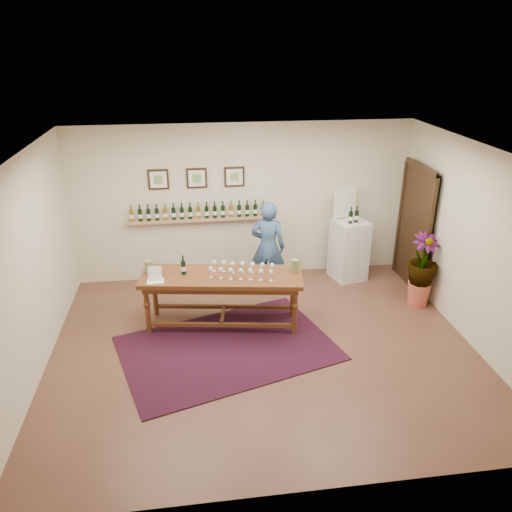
{
  "coord_description": "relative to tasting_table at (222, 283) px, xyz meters",
  "views": [
    {
      "loc": [
        -0.92,
        -5.96,
        4.11
      ],
      "look_at": [
        0.0,
        0.8,
        1.1
      ],
      "focal_mm": 35.0,
      "sensor_mm": 36.0,
      "label": 1
    }
  ],
  "objects": [
    {
      "name": "ground",
      "position": [
        0.53,
        -0.74,
        -0.72
      ],
      "size": [
        6.0,
        6.0,
        0.0
      ],
      "primitive_type": "plane",
      "color": "brown",
      "rests_on": "ground"
    },
    {
      "name": "table_glasses",
      "position": [
        0.29,
        -0.07,
        0.22
      ],
      "size": [
        1.39,
        0.63,
        0.19
      ],
      "primitive_type": null,
      "rotation": [
        0.0,
        0.0,
        -0.24
      ],
      "color": "silver",
      "rests_on": "tasting_table"
    },
    {
      "name": "potted_plant",
      "position": [
        3.27,
        0.19,
        -0.09
      ],
      "size": [
        0.7,
        0.7,
        1.09
      ],
      "rotation": [
        0.0,
        0.0,
        0.24
      ],
      "color": "#BD523F",
      "rests_on": "ground"
    },
    {
      "name": "menu_card",
      "position": [
        -0.97,
        -0.06,
        0.24
      ],
      "size": [
        0.24,
        0.18,
        0.22
      ],
      "primitive_type": "cube",
      "rotation": [
        0.0,
        0.0,
        0.01
      ],
      "color": "white",
      "rests_on": "tasting_table"
    },
    {
      "name": "tasting_table",
      "position": [
        0.0,
        0.0,
        0.0
      ],
      "size": [
        2.49,
        1.12,
        0.85
      ],
      "rotation": [
        0.0,
        0.0,
        -0.15
      ],
      "color": "#4E2513",
      "rests_on": "ground"
    },
    {
      "name": "person",
      "position": [
        0.87,
        1.07,
        0.09
      ],
      "size": [
        0.68,
        0.55,
        1.62
      ],
      "primitive_type": "imported",
      "rotation": [
        0.0,
        0.0,
        2.84
      ],
      "color": "#365480",
      "rests_on": "ground"
    },
    {
      "name": "rug",
      "position": [
        0.02,
        -0.68,
        -0.72
      ],
      "size": [
        3.37,
        2.73,
        0.02
      ],
      "primitive_type": "cube",
      "rotation": [
        0.0,
        0.0,
        0.3
      ],
      "color": "#490D12",
      "rests_on": "ground"
    },
    {
      "name": "info_sign",
      "position": [
        2.32,
        1.5,
        0.68
      ],
      "size": [
        0.43,
        0.13,
        0.6
      ],
      "primitive_type": "cube",
      "rotation": [
        0.0,
        0.0,
        0.26
      ],
      "color": "white",
      "rests_on": "display_pedestal"
    },
    {
      "name": "pitcher_left",
      "position": [
        -1.07,
        0.2,
        0.23
      ],
      "size": [
        0.14,
        0.14,
        0.21
      ],
      "primitive_type": null,
      "rotation": [
        0.0,
        0.0,
        -0.04
      ],
      "color": "#677448",
      "rests_on": "tasting_table"
    },
    {
      "name": "display_pedestal",
      "position": [
        2.41,
        1.34,
        -0.17
      ],
      "size": [
        0.68,
        0.68,
        1.11
      ],
      "primitive_type": "cube",
      "rotation": [
        0.0,
        0.0,
        0.26
      ],
      "color": "silver",
      "rests_on": "ground"
    },
    {
      "name": "pitcher_right",
      "position": [
        1.1,
        -0.05,
        0.23
      ],
      "size": [
        0.15,
        0.15,
        0.2
      ],
      "primitive_type": null,
      "rotation": [
        0.0,
        0.0,
        -0.15
      ],
      "color": "#677448",
      "rests_on": "tasting_table"
    },
    {
      "name": "room_shell",
      "position": [
        2.64,
        1.12,
        0.4
      ],
      "size": [
        6.0,
        6.0,
        6.0
      ],
      "color": "beige",
      "rests_on": "ground"
    },
    {
      "name": "table_bottles",
      "position": [
        -0.55,
        0.15,
        0.28
      ],
      "size": [
        0.3,
        0.2,
        0.3
      ],
      "primitive_type": null,
      "rotation": [
        0.0,
        0.0,
        -0.15
      ],
      "color": "black",
      "rests_on": "tasting_table"
    },
    {
      "name": "pedestal_bottles",
      "position": [
        2.42,
        1.26,
        0.52
      ],
      "size": [
        0.28,
        0.14,
        0.27
      ],
      "primitive_type": null,
      "rotation": [
        0.0,
        0.0,
        0.26
      ],
      "color": "black",
      "rests_on": "display_pedestal"
    }
  ]
}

